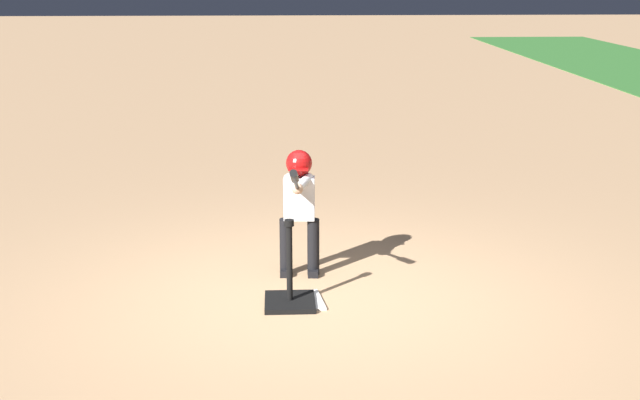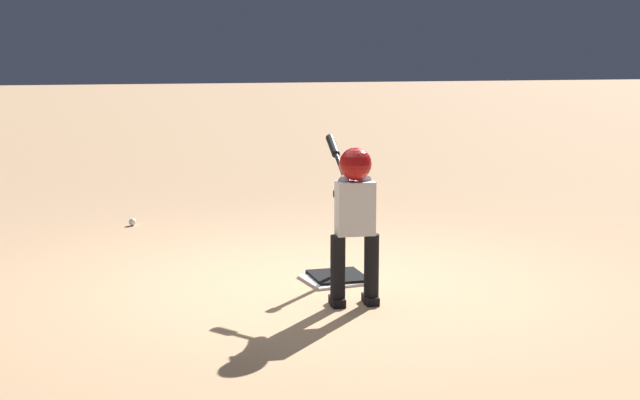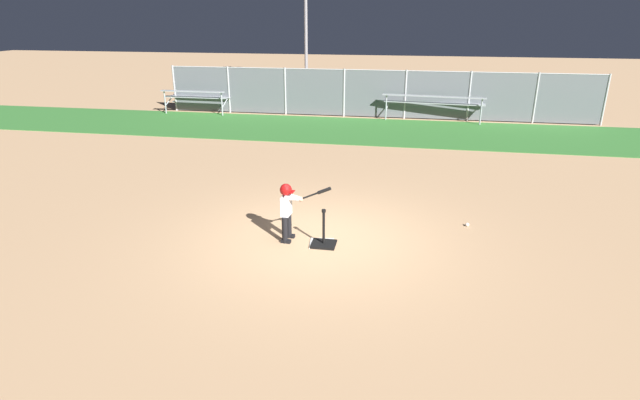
{
  "view_description": "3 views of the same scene",
  "coord_description": "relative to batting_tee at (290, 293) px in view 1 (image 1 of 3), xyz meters",
  "views": [
    {
      "loc": [
        6.8,
        -0.34,
        2.61
      ],
      "look_at": [
        -0.28,
        0.01,
        0.77
      ],
      "focal_mm": 50.0,
      "sensor_mm": 36.0,
      "label": 1
    },
    {
      "loc": [
        -6.39,
        1.77,
        1.76
      ],
      "look_at": [
        -0.56,
        0.09,
        0.75
      ],
      "focal_mm": 50.0,
      "sensor_mm": 36.0,
      "label": 2
    },
    {
      "loc": [
        1.53,
        -8.46,
        4.01
      ],
      "look_at": [
        0.0,
        -0.14,
        0.85
      ],
      "focal_mm": 28.0,
      "sensor_mm": 36.0,
      "label": 3
    }
  ],
  "objects": [
    {
      "name": "batting_tee",
      "position": [
        0.0,
        0.0,
        0.0
      ],
      "size": [
        0.45,
        0.4,
        0.71
      ],
      "color": "black",
      "rests_on": "ground_plane"
    },
    {
      "name": "home_plate",
      "position": [
        -0.04,
        0.04,
        -0.08
      ],
      "size": [
        0.49,
        0.49,
        0.02
      ],
      "primitive_type": "cube",
      "rotation": [
        0.0,
        0.0,
        0.12
      ],
      "color": "white",
      "rests_on": "ground_plane"
    },
    {
      "name": "batter_child",
      "position": [
        -0.68,
        0.1,
        0.61
      ],
      "size": [
        0.96,
        0.36,
        1.14
      ],
      "color": "black",
      "rests_on": "ground_plane"
    },
    {
      "name": "ground_plane",
      "position": [
        -0.09,
        0.25,
        -0.09
      ],
      "size": [
        90.0,
        90.0,
        0.0
      ],
      "primitive_type": "plane",
      "color": "tan"
    }
  ]
}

